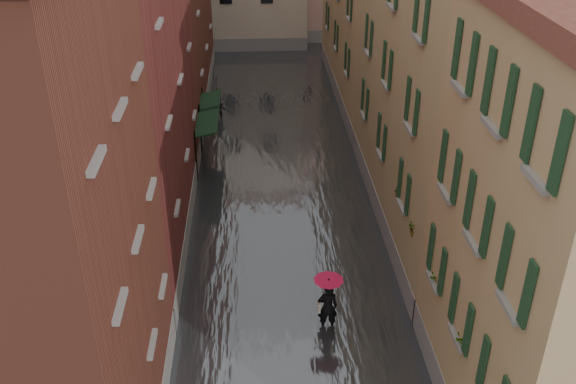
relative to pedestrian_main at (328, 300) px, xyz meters
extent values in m
plane|color=#57575A|center=(-1.08, -2.15, -1.25)|extent=(120.00, 120.00, 0.00)
cube|color=#43474A|center=(-1.08, 10.85, -1.15)|extent=(10.00, 60.00, 0.20)
cube|color=brown|center=(-8.08, -4.15, 5.25)|extent=(6.00, 8.00, 13.00)
cube|color=maroon|center=(-8.08, 6.85, 5.00)|extent=(6.00, 14.00, 12.50)
cube|color=tan|center=(5.92, 6.85, 5.25)|extent=(6.00, 14.00, 13.00)
cube|color=#A38054|center=(5.92, 21.85, 4.50)|extent=(6.00, 16.00, 11.50)
cube|color=black|center=(-4.53, 12.27, 1.30)|extent=(1.09, 3.35, 0.31)
cylinder|color=black|center=(-5.03, 10.59, 0.15)|extent=(0.06, 0.06, 2.80)
cylinder|color=black|center=(-5.03, 13.94, 0.15)|extent=(0.06, 0.06, 2.80)
cube|color=black|center=(-4.53, 14.98, 1.30)|extent=(1.09, 2.70, 0.31)
cylinder|color=black|center=(-5.03, 13.63, 0.15)|extent=(0.06, 0.06, 2.80)
cylinder|color=black|center=(-5.03, 16.33, 0.15)|extent=(0.06, 0.06, 2.80)
cube|color=brown|center=(3.04, -4.35, 1.90)|extent=(0.22, 0.85, 0.18)
imported|color=#265926|center=(3.04, -4.35, 2.32)|extent=(0.59, 0.51, 0.66)
cube|color=brown|center=(3.04, -1.71, 1.90)|extent=(0.22, 0.85, 0.18)
imported|color=#265926|center=(3.04, -1.71, 2.32)|extent=(0.59, 0.51, 0.66)
cube|color=brown|center=(3.04, 1.14, 1.90)|extent=(0.22, 0.85, 0.18)
imported|color=#265926|center=(3.04, 1.14, 2.32)|extent=(0.59, 0.51, 0.66)
cube|color=brown|center=(3.04, 3.51, 1.90)|extent=(0.22, 0.85, 0.18)
imported|color=#265926|center=(3.04, 3.51, 2.32)|extent=(0.59, 0.51, 0.66)
imported|color=black|center=(0.00, 0.00, -0.32)|extent=(0.70, 0.47, 1.87)
cube|color=beige|center=(-0.28, 0.05, -0.30)|extent=(0.08, 0.30, 0.38)
cylinder|color=black|center=(0.00, 0.00, 0.10)|extent=(0.02, 0.02, 1.00)
cone|color=red|center=(0.00, 0.00, 0.67)|extent=(0.99, 0.99, 0.28)
imported|color=black|center=(-4.25, 18.31, -0.53)|extent=(0.80, 0.68, 1.45)
camera|label=1|loc=(-2.27, -16.65, 13.47)|focal=40.00mm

